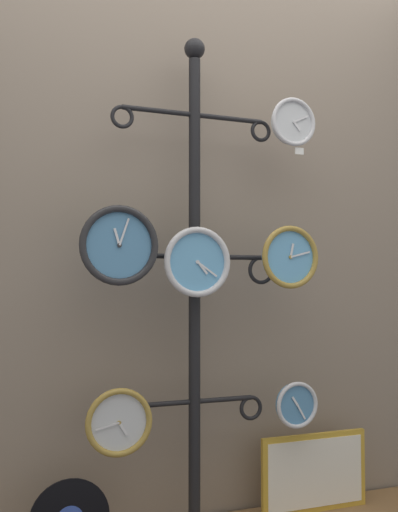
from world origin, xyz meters
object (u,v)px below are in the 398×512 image
at_px(clock_middle_left, 119,245).
at_px(picture_frame, 315,472).
at_px(clock_bottom_left, 119,422).
at_px(clock_top_right, 293,122).
at_px(clock_middle_center, 197,262).
at_px(display_stand, 194,331).
at_px(clock_middle_right, 290,257).
at_px(clock_bottom_right, 296,405).

xyz_separation_m(clock_middle_left, picture_frame, (0.87, 0.08, -0.94)).
bearing_deg(clock_bottom_left, clock_top_right, 0.36).
bearing_deg(clock_top_right, picture_frame, 27.73).
distance_m(clock_top_right, clock_middle_center, 0.73).
distance_m(display_stand, picture_frame, 0.81).
distance_m(clock_bottom_left, picture_frame, 0.92).
xyz_separation_m(clock_middle_right, picture_frame, (0.17, 0.10, -0.90)).
distance_m(clock_middle_left, picture_frame, 1.28).
xyz_separation_m(clock_top_right, clock_bottom_right, (0.00, -0.00, -1.16)).
bearing_deg(clock_bottom_left, clock_middle_left, -122.36).
height_order(clock_middle_center, clock_bottom_left, clock_middle_center).
distance_m(clock_middle_center, clock_bottom_left, 0.66).
height_order(clock_top_right, clock_middle_center, clock_top_right).
distance_m(clock_middle_left, clock_middle_right, 0.70).
distance_m(clock_top_right, clock_bottom_left, 1.38).
bearing_deg(display_stand, clock_bottom_left, -165.29).
bearing_deg(display_stand, clock_top_right, -11.21).
bearing_deg(clock_middle_right, picture_frame, 29.68).
bearing_deg(clock_top_right, display_stand, 168.79).
height_order(clock_middle_left, picture_frame, clock_middle_left).
xyz_separation_m(clock_middle_left, clock_middle_center, (0.31, 0.01, -0.06)).
xyz_separation_m(clock_middle_right, clock_bottom_right, (0.04, 0.02, -0.60)).
height_order(clock_top_right, picture_frame, clock_top_right).
bearing_deg(clock_middle_right, clock_bottom_right, 28.99).
xyz_separation_m(clock_middle_right, clock_bottom_left, (-0.70, 0.02, -0.61)).
relative_size(clock_middle_left, clock_middle_center, 1.09).
relative_size(display_stand, clock_bottom_right, 10.69).
bearing_deg(clock_bottom_left, clock_middle_center, 0.70).
bearing_deg(clock_middle_center, clock_top_right, 0.11).
relative_size(clock_middle_right, clock_bottom_right, 1.36).
bearing_deg(clock_bottom_left, picture_frame, 4.95).
height_order(clock_middle_center, picture_frame, clock_middle_center).
bearing_deg(clock_middle_left, clock_bottom_right, 0.66).
relative_size(clock_top_right, clock_middle_right, 0.80).
relative_size(clock_bottom_left, clock_bottom_right, 1.32).
xyz_separation_m(display_stand, clock_middle_right, (0.37, -0.11, 0.30)).
bearing_deg(clock_middle_left, display_stand, 15.84).
bearing_deg(clock_top_right, clock_middle_left, -178.99).
bearing_deg(clock_top_right, clock_bottom_right, -50.84).
distance_m(clock_top_right, clock_middle_left, 0.91).
bearing_deg(display_stand, clock_middle_center, -104.07).
distance_m(clock_middle_left, clock_bottom_right, 0.97).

